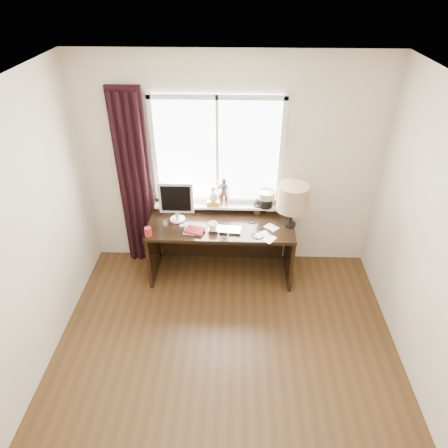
{
  "coord_description": "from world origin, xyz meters",
  "views": [
    {
      "loc": [
        0.07,
        -2.25,
        3.34
      ],
      "look_at": [
        -0.05,
        1.25,
        1.0
      ],
      "focal_mm": 32.0,
      "sensor_mm": 36.0,
      "label": 1
    }
  ],
  "objects_px": {
    "mug": "(213,226)",
    "table_lamp": "(292,198)",
    "desk": "(221,236)",
    "laptop": "(225,229)",
    "red_cup": "(148,232)",
    "monitor": "(176,199)"
  },
  "relations": [
    {
      "from": "laptop",
      "to": "mug",
      "type": "relative_size",
      "value": 3.37
    },
    {
      "from": "desk",
      "to": "monitor",
      "type": "xyz_separation_m",
      "value": [
        -0.52,
        -0.03,
        0.52
      ]
    },
    {
      "from": "laptop",
      "to": "red_cup",
      "type": "distance_m",
      "value": 0.86
    },
    {
      "from": "red_cup",
      "to": "laptop",
      "type": "bearing_deg",
      "value": 8.55
    },
    {
      "from": "red_cup",
      "to": "table_lamp",
      "type": "distance_m",
      "value": 1.65
    },
    {
      "from": "laptop",
      "to": "red_cup",
      "type": "relative_size",
      "value": 3.59
    },
    {
      "from": "mug",
      "to": "desk",
      "type": "relative_size",
      "value": 0.06
    },
    {
      "from": "monitor",
      "to": "table_lamp",
      "type": "bearing_deg",
      "value": -3.01
    },
    {
      "from": "mug",
      "to": "red_cup",
      "type": "xyz_separation_m",
      "value": [
        -0.71,
        -0.13,
        -0.0
      ]
    },
    {
      "from": "laptop",
      "to": "red_cup",
      "type": "bearing_deg",
      "value": -165.33
    },
    {
      "from": "table_lamp",
      "to": "desk",
      "type": "bearing_deg",
      "value": 172.9
    },
    {
      "from": "laptop",
      "to": "table_lamp",
      "type": "xyz_separation_m",
      "value": [
        0.75,
        0.14,
        0.35
      ]
    },
    {
      "from": "table_lamp",
      "to": "monitor",
      "type": "bearing_deg",
      "value": 176.99
    },
    {
      "from": "monitor",
      "to": "table_lamp",
      "type": "distance_m",
      "value": 1.32
    },
    {
      "from": "laptop",
      "to": "desk",
      "type": "bearing_deg",
      "value": 108.87
    },
    {
      "from": "mug",
      "to": "table_lamp",
      "type": "relative_size",
      "value": 0.21
    },
    {
      "from": "mug",
      "to": "monitor",
      "type": "relative_size",
      "value": 0.22
    },
    {
      "from": "desk",
      "to": "table_lamp",
      "type": "distance_m",
      "value": 1.01
    },
    {
      "from": "monitor",
      "to": "mug",
      "type": "bearing_deg",
      "value": -25.76
    },
    {
      "from": "desk",
      "to": "red_cup",
      "type": "bearing_deg",
      "value": -155.56
    },
    {
      "from": "laptop",
      "to": "monitor",
      "type": "bearing_deg",
      "value": 166.35
    },
    {
      "from": "red_cup",
      "to": "table_lamp",
      "type": "relative_size",
      "value": 0.2
    }
  ]
}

